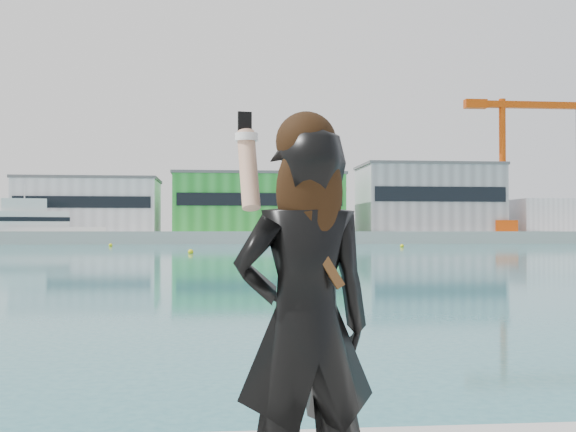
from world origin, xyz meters
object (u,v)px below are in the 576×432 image
(dock_crane, at_px, (509,159))
(buoy_far, at_px, (111,246))
(buoy_near, at_px, (191,254))
(buoy_extra, at_px, (402,247))
(motor_yacht, at_px, (35,227))
(woman, at_px, (305,314))

(dock_crane, distance_m, buoy_far, 73.52)
(buoy_near, height_order, buoy_extra, same)
(motor_yacht, relative_size, buoy_far, 41.78)
(buoy_far, bearing_deg, buoy_extra, -13.69)
(buoy_far, relative_size, buoy_extra, 1.00)
(motor_yacht, distance_m, buoy_far, 23.76)
(buoy_extra, bearing_deg, buoy_near, -137.49)
(motor_yacht, height_order, buoy_near, motor_yacht)
(buoy_near, xyz_separation_m, buoy_extra, (25.87, 23.72, 0.00))
(buoy_near, distance_m, buoy_far, 34.96)
(motor_yacht, bearing_deg, woman, -89.23)
(dock_crane, distance_m, buoy_near, 82.39)
(woman, bearing_deg, buoy_extra, -114.41)
(dock_crane, relative_size, buoy_far, 48.00)
(buoy_near, bearing_deg, buoy_extra, 42.51)
(dock_crane, distance_m, woman, 133.92)
(buoy_far, relative_size, woman, 0.28)
(motor_yacht, bearing_deg, dock_crane, -7.88)
(motor_yacht, bearing_deg, buoy_far, -65.79)
(buoy_far, bearing_deg, buoy_near, -70.25)
(motor_yacht, distance_m, buoy_extra, 59.14)
(dock_crane, height_order, woman, dock_crane)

